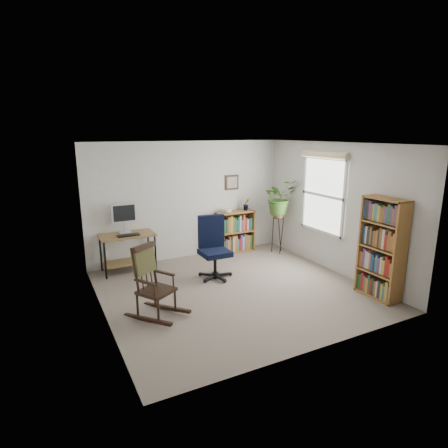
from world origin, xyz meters
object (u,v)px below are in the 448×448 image
low_bookshelf (235,232)px  tall_bookshelf (382,249)px  office_chair (215,248)px  desk (128,253)px  rocking_chair (156,281)px

low_bookshelf → tall_bookshelf: 3.23m
office_chair → desk: bearing=149.1°
desk → office_chair: 1.70m
desk → low_bookshelf: (2.37, 0.12, 0.09)m
rocking_chair → tall_bookshelf: bearing=-47.9°
rocking_chair → low_bookshelf: (2.43, 2.11, -0.08)m
office_chair → tall_bookshelf: 2.75m
desk → tall_bookshelf: tall_bookshelf is taller
office_chair → low_bookshelf: (1.06, 1.19, -0.12)m
rocking_chair → low_bookshelf: 3.21m
rocking_chair → low_bookshelf: bearing=9.3°
office_chair → low_bookshelf: 1.60m
desk → low_bookshelf: size_ratio=1.11×
rocking_chair → tall_bookshelf: size_ratio=0.66×
low_bookshelf → tall_bookshelf: tall_bookshelf is taller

